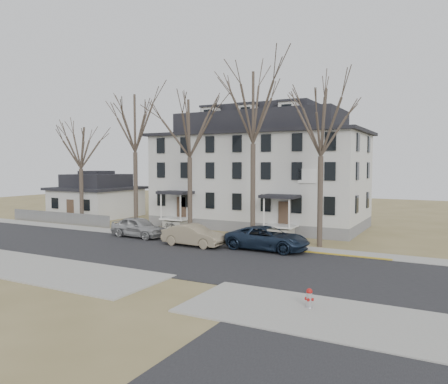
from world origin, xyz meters
The scene contains 20 objects.
ground centered at (0.00, 0.00, 0.00)m, with size 120.00×120.00×0.00m, color olive.
main_road centered at (0.00, 2.00, 0.00)m, with size 120.00×10.00×0.04m, color #27272A.
far_sidewalk centered at (0.00, 8.00, 0.00)m, with size 120.00×2.00×0.08m, color #A09F97.
near_sidewalk_right centered at (12.00, -5.00, 0.00)m, with size 14.00×5.00×0.08m, color #A09F97.
near_sidewalk_left centered at (-8.00, -5.00, 0.00)m, with size 20.00×5.00×0.08m, color #A09F97.
yellow_curb centered at (5.00, 7.10, 0.00)m, with size 14.00×0.25×0.06m, color gold.
boarding_house centered at (-2.00, 17.95, 5.38)m, with size 20.80×12.36×12.05m.
small_house centered at (-22.00, 16.00, 2.25)m, with size 8.70×8.70×5.00m.
fence centered at (-21.00, 9.50, 0.00)m, with size 14.00×0.06×1.20m, color gray.
tree_far_left centered at (-11.00, 9.80, 10.34)m, with size 8.40×8.40×13.72m.
tree_mid_left centered at (-5.00, 9.80, 9.60)m, with size 7.80×7.80×12.74m.
tree_center centered at (1.00, 9.80, 11.08)m, with size 9.00×9.00×14.70m.
tree_mid_right centered at (6.50, 9.80, 9.60)m, with size 7.80×7.80×12.74m.
tree_bungalow centered at (-18.00, 9.80, 8.12)m, with size 6.60×6.60×10.78m.
car_silver centered at (-8.09, 6.56, 0.85)m, with size 2.02×5.02×1.71m, color #ABABAB.
car_tan centered at (-1.89, 5.39, 0.80)m, with size 1.70×4.86×1.60m, color gray.
car_navy centered at (3.61, 6.62, 0.84)m, with size 2.77×6.02×1.67m, color #172437.
bicycle_left centered at (-8.19, 11.12, 0.43)m, with size 0.56×1.62×0.85m, color black.
bicycle_right centered at (-9.07, 11.93, 0.46)m, with size 0.43×1.52×0.91m, color black.
fire_hydrant centered at (10.08, -4.36, 0.46)m, with size 0.37×0.35×0.90m.
Camera 1 is at (15.49, -22.14, 6.16)m, focal length 35.00 mm.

